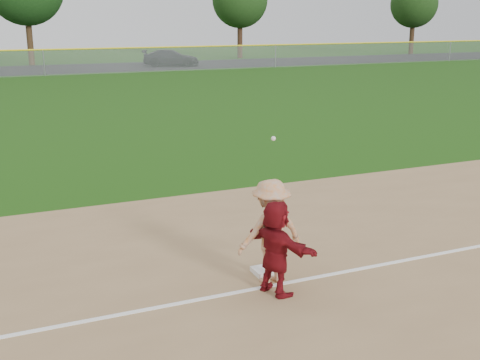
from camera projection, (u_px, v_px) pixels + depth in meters
name	position (u px, v px, depth m)	size (l,w,h in m)	color
ground	(272.00, 266.00, 11.25)	(160.00, 160.00, 0.00)	#1C490E
foul_line	(292.00, 282.00, 10.54)	(60.00, 0.10, 0.01)	white
parking_asphalt	(38.00, 70.00, 52.02)	(120.00, 10.00, 0.01)	black
first_base	(265.00, 271.00, 10.89)	(0.40, 0.40, 0.09)	white
base_runner	(276.00, 248.00, 9.93)	(1.51, 0.48, 1.62)	maroon
car_right	(171.00, 58.00, 55.38)	(2.10, 5.16, 1.50)	black
first_base_play	(271.00, 232.00, 10.33)	(1.23, 0.85, 2.50)	#A9A8AB
outfield_fence	(43.00, 50.00, 46.19)	(110.00, 0.12, 110.00)	#999EA0
tree_3	(240.00, 0.00, 64.78)	(6.00, 6.00, 9.19)	#321E12
tree_4	(414.00, 4.00, 71.81)	(5.60, 5.60, 8.67)	#322012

